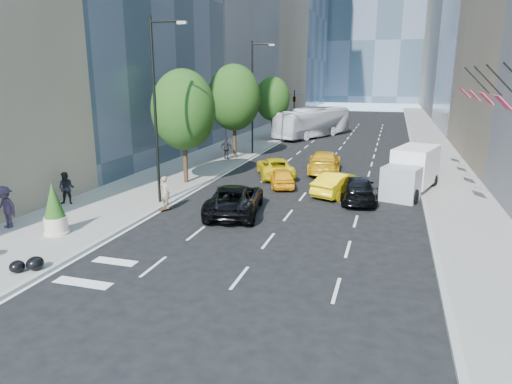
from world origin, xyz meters
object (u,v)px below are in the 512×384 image
(black_sedan_lincoln, at_px, (235,199))
(planter_shrub, at_px, (54,210))
(skateboarder, at_px, (165,194))
(black_sedan_mercedes, at_px, (357,189))
(city_bus, at_px, (313,123))
(box_truck, at_px, (412,171))

(black_sedan_lincoln, bearing_deg, planter_shrub, 31.56)
(skateboarder, xyz_separation_m, black_sedan_mercedes, (9.80, 5.00, -0.17))
(black_sedan_lincoln, height_order, city_bus, city_bus)
(planter_shrub, bearing_deg, city_bus, 82.26)
(black_sedan_lincoln, height_order, box_truck, box_truck)
(skateboarder, height_order, planter_shrub, planter_shrub)
(city_bus, bearing_deg, box_truck, -43.37)
(city_bus, xyz_separation_m, planter_shrub, (-5.18, -38.07, -0.43))
(planter_shrub, bearing_deg, skateboarder, 62.12)
(city_bus, xyz_separation_m, box_truck, (10.48, -24.93, -0.31))
(black_sedan_lincoln, distance_m, box_truck, 11.69)
(black_sedan_lincoln, relative_size, planter_shrub, 2.34)
(black_sedan_lincoln, bearing_deg, skateboarder, -1.40)
(black_sedan_mercedes, distance_m, box_truck, 4.28)
(skateboarder, relative_size, box_truck, 0.29)
(city_bus, relative_size, planter_shrub, 5.16)
(black_sedan_lincoln, xyz_separation_m, black_sedan_mercedes, (6.01, 4.43, -0.06))
(skateboarder, height_order, black_sedan_mercedes, skateboarder)
(black_sedan_mercedes, bearing_deg, planter_shrub, 29.75)
(black_sedan_lincoln, bearing_deg, box_truck, -151.09)
(black_sedan_lincoln, relative_size, city_bus, 0.45)
(skateboarder, height_order, box_truck, box_truck)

